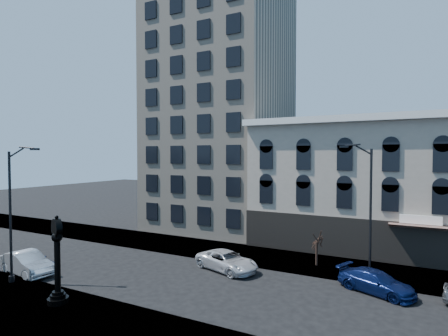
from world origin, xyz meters
The scene contains 13 objects.
ground centered at (0.00, 0.00, 0.00)m, with size 160.00×160.00×0.00m, color black.
sidewalk_far centered at (0.00, 8.00, 0.06)m, with size 160.00×6.00×0.12m, color gray.
sidewalk_near centered at (0.00, -8.00, 0.06)m, with size 160.00×6.00×0.12m, color gray.
cream_tower centered at (-6.11, 18.88, 19.32)m, with size 15.90×15.40×42.50m.
victorian_row centered at (12.00, 15.89, 6.00)m, with size 22.60×11.19×12.50m.
street_clock centered at (-3.63, -6.89, 2.52)m, with size 1.20×1.20×5.30m.
street_lamp_near centered at (-8.99, -5.74, 7.43)m, with size 2.38×1.16×9.68m.
street_lamp_far centered at (11.99, 6.14, 7.59)m, with size 2.48×1.06×9.90m.
bare_tree_far centered at (8.58, 7.61, 2.39)m, with size 1.76×1.76×3.03m.
car_near_a centered at (-11.09, -3.49, 0.73)m, with size 1.71×4.26×1.45m, color #0C194C.
car_near_b centered at (-10.53, -4.30, 0.84)m, with size 1.79×5.13×1.69m, color silver.
car_far_a centered at (2.53, 3.45, 0.74)m, with size 2.45×5.31×1.48m, color silver.
car_far_b centered at (13.26, 3.89, 0.72)m, with size 2.01×4.94×1.43m, color #0C194C.
Camera 1 is at (14.70, -20.72, 8.97)m, focal length 28.00 mm.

